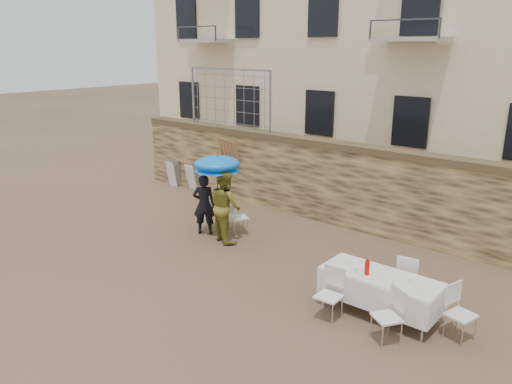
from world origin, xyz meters
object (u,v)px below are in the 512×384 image
Objects in this scene: table_chair_back at (409,278)px; soda_bottle at (367,268)px; man_suit at (204,204)px; woman_dress at (225,206)px; chair_stack_right at (195,177)px; table_chair_front_right at (387,316)px; chair_stack_left at (177,172)px; table_chair_front_left at (329,295)px; banquet_table at (381,277)px; couple_chair_left at (219,211)px; table_chair_side at (461,313)px; umbrella at (217,166)px; couple_chair_right at (239,216)px.

soda_bottle is at bearing 59.27° from table_chair_back.
table_chair_back is at bearing 144.04° from man_suit.
woman_dress is 4.77m from chair_stack_right.
table_chair_front_right is 1.58m from table_chair_back.
woman_dress is at bearing 167.17° from soda_bottle.
table_chair_front_right is at bearing -23.30° from chair_stack_left.
table_chair_front_left is at bearing -28.36° from chair_stack_right.
chair_stack_left reaches higher than banquet_table.
chair_stack_left is (-9.59, 2.71, -0.02)m from table_chair_back.
man_suit reaches higher than couple_chair_left.
chair_stack_left is (-4.08, 2.12, -0.02)m from couple_chair_left.
man_suit is 1.64× the size of table_chair_front_left.
woman_dress is at bearing 98.00° from table_chair_side.
chair_stack_left is (-10.79, 3.41, -0.02)m from table_chair_side.
table_chair_back is 1.04× the size of chair_stack_right.
table_chair_front_left is (4.31, -1.69, -1.35)m from umbrella.
soda_bottle reaches higher than table_chair_front_right.
table_chair_side is at bearing -160.66° from couple_chair_right.
banquet_table is at bearing -169.91° from woman_dress.
chair_stack_left is (-9.89, 4.26, -0.02)m from table_chair_front_right.
woman_dress is 1.88× the size of table_chair_back.
couple_chair_right reaches higher than banquet_table.
chair_stack_left is at bearing 152.01° from table_chair_front_left.
table_chair_side reaches higher than chair_stack_right.
woman_dress is 1.88× the size of couple_chair_right.
man_suit is at bearing -8.36° from table_chair_back.
couple_chair_left is 1.00× the size of table_chair_side.
table_chair_back is at bearing -1.61° from umbrella.
couple_chair_right is 3.69× the size of soda_bottle.
couple_chair_left is (-0.75, 0.55, -0.42)m from woman_dress.
soda_bottle reaches higher than couple_chair_right.
man_suit reaches higher than chair_stack_right.
woman_dress is at bearing -15.95° from umbrella.
man_suit reaches higher than couple_chair_right.
table_chair_front_right is 1.00× the size of table_chair_side.
table_chair_front_right is at bearing -171.26° from couple_chair_right.
soda_bottle is 1.67m from table_chair_side.
chair_stack_right is at bearing 156.19° from soda_bottle.
woman_dress reaches higher than banquet_table.
table_chair_side is 11.32m from chair_stack_left.
soda_bottle reaches higher than table_chair_front_left.
table_chair_side is at bearing 20.88° from table_chair_front_left.
banquet_table is at bearing -22.45° from chair_stack_right.
couple_chair_right is at bearing 92.97° from table_chair_side.
table_chair_back is 1.39m from table_chair_side.
table_chair_back is at bearing 67.17° from soda_bottle.
table_chair_back is (5.51, -0.04, -0.31)m from man_suit.
umbrella is at bearing 156.42° from table_chair_front_left.
table_chair_front_left is (4.71, -1.59, -0.31)m from man_suit.
table_chair_front_right and table_chair_side have the same top height.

